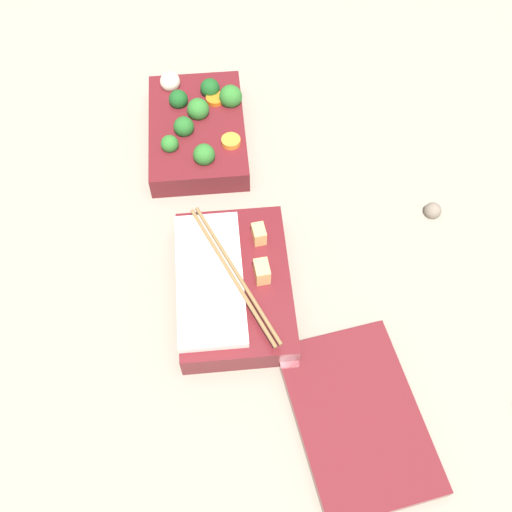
{
  "coord_description": "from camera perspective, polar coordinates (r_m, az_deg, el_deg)",
  "views": [
    {
      "loc": [
        0.52,
        0.01,
        0.7
      ],
      "look_at": [
        0.11,
        0.04,
        0.04
      ],
      "focal_mm": 42.0,
      "sensor_mm": 36.0,
      "label": 1
    }
  ],
  "objects": [
    {
      "name": "pebble_1",
      "position": [
        0.9,
        16.47,
        4.15
      ],
      "size": [
        0.02,
        0.02,
        0.02
      ],
      "primitive_type": "sphere",
      "color": "#7A6B5B",
      "rests_on": "ground_plane"
    },
    {
      "name": "bento_lid",
      "position": [
        0.73,
        9.64,
        -14.89
      ],
      "size": [
        0.23,
        0.17,
        0.02
      ],
      "primitive_type": "cube",
      "rotation": [
        0.0,
        0.0,
        0.17
      ],
      "color": "maroon",
      "rests_on": "ground_plane"
    },
    {
      "name": "bento_tray_rice",
      "position": [
        0.78,
        -2.35,
        -2.71
      ],
      "size": [
        0.22,
        0.14,
        0.06
      ],
      "color": "maroon",
      "rests_on": "ground_plane"
    },
    {
      "name": "bento_tray_vegetable",
      "position": [
        0.94,
        -5.59,
        12.07
      ],
      "size": [
        0.22,
        0.15,
        0.07
      ],
      "color": "maroon",
      "rests_on": "ground_plane"
    },
    {
      "name": "ground_plane",
      "position": [
        0.87,
        -3.54,
        4.45
      ],
      "size": [
        3.0,
        3.0,
        0.0
      ],
      "primitive_type": "plane",
      "color": "gray"
    }
  ]
}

